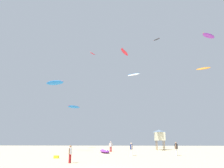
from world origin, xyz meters
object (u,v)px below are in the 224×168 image
object	(u,v)px
person_foreground	(70,153)
kite_aloft_3	(157,39)
kite_aloft_7	(55,83)
person_left	(131,148)
lifeguard_tower	(160,135)
kite_aloft_0	(203,68)
kite_aloft_1	(74,107)
kite_aloft_2	(124,52)
person_midground	(176,148)
cooler_box	(56,157)
person_right	(111,146)
kite_aloft_4	(93,54)
kite_aloft_5	(209,36)
kite_grounded_near	(105,151)
kite_aloft_6	(134,75)

from	to	relation	value
person_foreground	kite_aloft_3	world-z (taller)	kite_aloft_3
person_foreground	kite_aloft_7	xyz separation A→B (m)	(-8.33, 19.27, 12.04)
person_left	lifeguard_tower	distance (m)	18.08
kite_aloft_0	kite_aloft_1	size ratio (longest dim) A/B	0.81
lifeguard_tower	kite_aloft_1	distance (m)	23.40
kite_aloft_0	kite_aloft_2	size ratio (longest dim) A/B	0.72
person_midground	cooler_box	xyz separation A→B (m)	(-15.08, -4.91, -0.89)
person_right	kite_aloft_3	xyz separation A→B (m)	(11.52, 12.87, 26.88)
person_right	kite_aloft_4	distance (m)	31.21
kite_aloft_2	kite_aloft_5	size ratio (longest dim) A/B	1.00
kite_aloft_2	kite_aloft_3	world-z (taller)	kite_aloft_3
kite_aloft_3	kite_aloft_4	distance (m)	18.43
person_foreground	person_right	distance (m)	18.94
cooler_box	kite_aloft_0	world-z (taller)	kite_aloft_0
person_foreground	person_right	world-z (taller)	person_right
kite_grounded_near	person_foreground	bearing A→B (deg)	-97.04
kite_aloft_4	kite_aloft_6	world-z (taller)	kite_aloft_4
kite_aloft_6	kite_aloft_7	size ratio (longest dim) A/B	0.87
lifeguard_tower	kite_aloft_2	distance (m)	19.04
person_left	kite_aloft_7	xyz separation A→B (m)	(-14.44, 9.87, 11.99)
cooler_box	kite_aloft_7	bearing A→B (deg)	111.16
person_foreground	person_left	size ratio (longest dim) A/B	0.95
kite_aloft_4	kite_aloft_0	bearing A→B (deg)	-33.63
kite_aloft_5	kite_aloft_7	distance (m)	33.62
kite_aloft_1	lifeguard_tower	bearing A→B (deg)	-22.00
lifeguard_tower	kite_aloft_0	distance (m)	16.27
kite_grounded_near	kite_aloft_5	bearing A→B (deg)	14.87
kite_aloft_0	kite_aloft_6	size ratio (longest dim) A/B	0.77
kite_aloft_0	kite_aloft_3	distance (m)	18.18
person_right	kite_aloft_1	distance (m)	21.11
lifeguard_tower	kite_aloft_7	distance (m)	24.31
person_midground	kite_aloft_4	xyz separation A→B (m)	(-15.70, 26.25, 25.08)
kite_aloft_2	kite_aloft_6	size ratio (longest dim) A/B	1.06
kite_aloft_1	kite_aloft_7	xyz separation A→B (m)	(-0.53, -15.13, 2.57)
kite_grounded_near	kite_aloft_1	world-z (taller)	kite_aloft_1
kite_aloft_0	kite_aloft_5	size ratio (longest dim) A/B	0.72
person_midground	kite_aloft_0	xyz separation A→B (m)	(8.75, 9.99, 14.64)
person_foreground	person_midground	world-z (taller)	person_midground
kite_aloft_0	kite_aloft_4	bearing A→B (deg)	146.37
person_left	kite_aloft_1	xyz separation A→B (m)	(-13.91, 25.00, 9.42)
kite_aloft_1	kite_aloft_6	world-z (taller)	kite_aloft_6
kite_aloft_7	kite_aloft_4	bearing A→B (deg)	73.89
lifeguard_tower	kite_aloft_1	bearing A→B (deg)	158.00
kite_aloft_1	kite_aloft_4	world-z (taller)	kite_aloft_4
kite_aloft_7	cooler_box	bearing A→B (deg)	-68.84
kite_aloft_4	kite_aloft_7	size ratio (longest dim) A/B	0.60
kite_aloft_0	kite_aloft_3	xyz separation A→B (m)	(-6.69, 11.67, 12.23)
person_foreground	kite_grounded_near	xyz separation A→B (m)	(1.95, 15.77, -0.66)
person_midground	kite_aloft_5	distance (m)	27.67
kite_aloft_0	kite_aloft_6	bearing A→B (deg)	135.79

